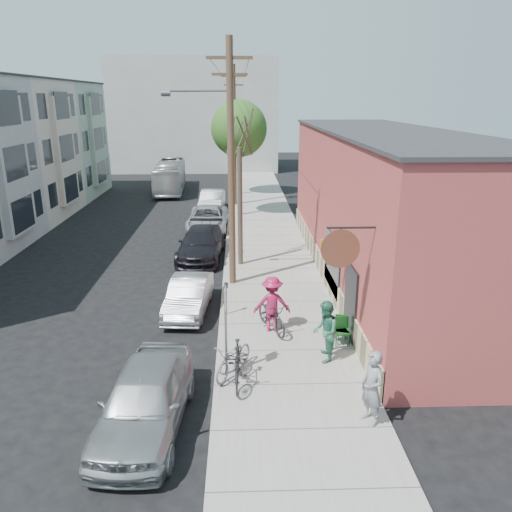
{
  "coord_description": "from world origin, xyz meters",
  "views": [
    {
      "loc": [
        2.77,
        -16.3,
        7.89
      ],
      "look_at": [
        3.45,
        3.76,
        1.5
      ],
      "focal_mm": 35.0,
      "sensor_mm": 36.0,
      "label": 1
    }
  ],
  "objects_px": {
    "parked_bike_b": "(234,358)",
    "car_2": "(201,244)",
    "parking_meter_near": "(226,293)",
    "tree_leafy_mid": "(239,129)",
    "sign_post": "(226,321)",
    "tree_bare": "(240,208)",
    "bus": "(170,176)",
    "patron_grey": "(372,388)",
    "car_0": "(145,399)",
    "car_3": "(208,219)",
    "car_1": "(189,296)",
    "parking_meter_far": "(229,239)",
    "tree_leafy_far": "(239,126)",
    "patio_chair_b": "(341,332)",
    "utility_pole_near": "(230,161)",
    "patron_green": "(325,331)",
    "car_4": "(212,201)",
    "parked_bike_a": "(237,364)",
    "patio_chair_a": "(343,330)",
    "cyclist": "(272,304)"
  },
  "relations": [
    {
      "from": "patron_grey",
      "to": "patron_green",
      "type": "distance_m",
      "value": 3.2
    },
    {
      "from": "car_1",
      "to": "patron_grey",
      "type": "bearing_deg",
      "value": -49.96
    },
    {
      "from": "tree_leafy_mid",
      "to": "bus",
      "type": "bearing_deg",
      "value": 121.05
    },
    {
      "from": "tree_bare",
      "to": "parked_bike_a",
      "type": "distance_m",
      "value": 10.91
    },
    {
      "from": "parking_meter_near",
      "to": "tree_leafy_mid",
      "type": "distance_m",
      "value": 17.42
    },
    {
      "from": "tree_bare",
      "to": "car_4",
      "type": "relative_size",
      "value": 1.22
    },
    {
      "from": "patron_green",
      "to": "car_0",
      "type": "relative_size",
      "value": 0.4
    },
    {
      "from": "sign_post",
      "to": "patio_chair_b",
      "type": "xyz_separation_m",
      "value": [
        3.71,
        1.74,
        -1.24
      ]
    },
    {
      "from": "patio_chair_a",
      "to": "parked_bike_a",
      "type": "relative_size",
      "value": 0.44
    },
    {
      "from": "car_4",
      "to": "tree_leafy_far",
      "type": "bearing_deg",
      "value": 74.48
    },
    {
      "from": "parked_bike_b",
      "to": "bus",
      "type": "relative_size",
      "value": 0.2
    },
    {
      "from": "car_1",
      "to": "bus",
      "type": "distance_m",
      "value": 26.51
    },
    {
      "from": "tree_leafy_mid",
      "to": "car_4",
      "type": "xyz_separation_m",
      "value": [
        -2.0,
        1.8,
        -5.16
      ]
    },
    {
      "from": "car_1",
      "to": "car_3",
      "type": "xyz_separation_m",
      "value": [
        0.0,
        12.49,
        0.06
      ]
    },
    {
      "from": "parking_meter_near",
      "to": "car_3",
      "type": "distance_m",
      "value": 13.19
    },
    {
      "from": "sign_post",
      "to": "tree_leafy_mid",
      "type": "distance_m",
      "value": 21.34
    },
    {
      "from": "tree_bare",
      "to": "tree_leafy_mid",
      "type": "bearing_deg",
      "value": 90.0
    },
    {
      "from": "patron_grey",
      "to": "utility_pole_near",
      "type": "bearing_deg",
      "value": 178.23
    },
    {
      "from": "utility_pole_near",
      "to": "parked_bike_a",
      "type": "relative_size",
      "value": 5.05
    },
    {
      "from": "parked_bike_a",
      "to": "tree_leafy_mid",
      "type": "bearing_deg",
      "value": 91.0
    },
    {
      "from": "car_4",
      "to": "bus",
      "type": "xyz_separation_m",
      "value": [
        -4.08,
        8.31,
        0.56
      ]
    },
    {
      "from": "sign_post",
      "to": "patron_green",
      "type": "xyz_separation_m",
      "value": [
        2.99,
        0.72,
        -0.72
      ]
    },
    {
      "from": "parking_meter_far",
      "to": "tree_leafy_far",
      "type": "distance_m",
      "value": 17.92
    },
    {
      "from": "parked_bike_b",
      "to": "car_2",
      "type": "distance_m",
      "value": 11.76
    },
    {
      "from": "cyclist",
      "to": "car_4",
      "type": "bearing_deg",
      "value": -80.66
    },
    {
      "from": "car_0",
      "to": "parking_meter_far",
      "type": "bearing_deg",
      "value": 86.51
    },
    {
      "from": "sign_post",
      "to": "car_2",
      "type": "xyz_separation_m",
      "value": [
        -1.55,
        11.63,
        -1.07
      ]
    },
    {
      "from": "parked_bike_a",
      "to": "parked_bike_b",
      "type": "distance_m",
      "value": 0.54
    },
    {
      "from": "patron_grey",
      "to": "cyclist",
      "type": "height_order",
      "value": "cyclist"
    },
    {
      "from": "parked_bike_a",
      "to": "car_0",
      "type": "bearing_deg",
      "value": -141.41
    },
    {
      "from": "car_1",
      "to": "parked_bike_a",
      "type": "bearing_deg",
      "value": -66.19
    },
    {
      "from": "parking_meter_near",
      "to": "utility_pole_near",
      "type": "distance_m",
      "value": 5.55
    },
    {
      "from": "tree_leafy_mid",
      "to": "car_0",
      "type": "bearing_deg",
      "value": -95.9
    },
    {
      "from": "patron_green",
      "to": "car_4",
      "type": "relative_size",
      "value": 0.42
    },
    {
      "from": "car_1",
      "to": "car_4",
      "type": "height_order",
      "value": "car_4"
    },
    {
      "from": "parking_meter_near",
      "to": "tree_leafy_far",
      "type": "distance_m",
      "value": 25.09
    },
    {
      "from": "patio_chair_b",
      "to": "car_2",
      "type": "xyz_separation_m",
      "value": [
        -5.26,
        9.89,
        0.17
      ]
    },
    {
      "from": "tree_bare",
      "to": "parked_bike_b",
      "type": "bearing_deg",
      "value": -91.33
    },
    {
      "from": "parking_meter_near",
      "to": "tree_leafy_far",
      "type": "relative_size",
      "value": 0.16
    },
    {
      "from": "bus",
      "to": "patron_grey",
      "type": "bearing_deg",
      "value": -77.78
    },
    {
      "from": "parked_bike_a",
      "to": "car_3",
      "type": "distance_m",
      "value": 17.97
    },
    {
      "from": "patio_chair_b",
      "to": "car_1",
      "type": "relative_size",
      "value": 0.22
    },
    {
      "from": "car_3",
      "to": "tree_leafy_mid",
      "type": "bearing_deg",
      "value": 61.96
    },
    {
      "from": "car_4",
      "to": "patio_chair_a",
      "type": "bearing_deg",
      "value": -73.11
    },
    {
      "from": "utility_pole_near",
      "to": "car_4",
      "type": "bearing_deg",
      "value": 95.99
    },
    {
      "from": "car_2",
      "to": "car_4",
      "type": "height_order",
      "value": "car_2"
    },
    {
      "from": "sign_post",
      "to": "car_4",
      "type": "distance_m",
      "value": 22.81
    },
    {
      "from": "patio_chair_b",
      "to": "parked_bike_b",
      "type": "xyz_separation_m",
      "value": [
        -3.5,
        -1.74,
        0.07
      ]
    },
    {
      "from": "tree_bare",
      "to": "car_4",
      "type": "bearing_deg",
      "value": 99.04
    },
    {
      "from": "patio_chair_a",
      "to": "parked_bike_a",
      "type": "bearing_deg",
      "value": -128.44
    }
  ]
}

